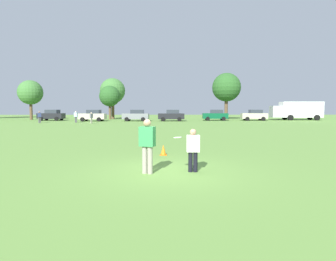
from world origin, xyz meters
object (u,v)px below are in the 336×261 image
object	(u,v)px
parked_car_mid_left	(93,115)
parked_car_far_right	(254,115)
player_thrower	(147,143)
frisbee	(178,137)
box_truck	(297,110)
bystander_far_jogger	(39,116)
parked_car_near_left	(52,115)
parked_car_center	(136,115)
bystander_sideline_watcher	(91,117)
bystander_field_marshal	(76,116)
player_defender	(193,148)
parked_car_near_right	(215,115)
parked_car_mid_right	(172,115)
traffic_cone	(163,150)

from	to	relation	value
parked_car_mid_left	parked_car_far_right	distance (m)	26.60
player_thrower	frisbee	bearing A→B (deg)	0.97
frisbee	box_truck	world-z (taller)	box_truck
parked_car_mid_left	bystander_far_jogger	size ratio (longest dim) A/B	2.62
player_thrower	parked_car_near_left	size ratio (longest dim) A/B	0.42
box_truck	parked_car_center	bearing A→B (deg)	-173.13
player_thrower	bystander_sideline_watcher	xyz separation A→B (m)	(-9.27, 30.34, -0.15)
frisbee	bystander_field_marshal	xyz separation A→B (m)	(-13.03, 32.52, -0.25)
player_defender	bystander_field_marshal	size ratio (longest dim) A/B	0.87
frisbee	parked_car_near_left	world-z (taller)	parked_car_near_left
player_defender	parked_car_near_right	size ratio (longest dim) A/B	0.34
parked_car_near_left	bystander_sideline_watcher	size ratio (longest dim) A/B	2.82
box_truck	bystander_field_marshal	bearing A→B (deg)	-167.41
parked_car_mid_left	parked_car_near_right	xyz separation A→B (m)	(20.04, 2.06, 0.00)
player_defender	bystander_sideline_watcher	world-z (taller)	bystander_sideline_watcher
player_thrower	bystander_field_marshal	distance (m)	34.69
frisbee	parked_car_center	size ratio (longest dim) A/B	0.06
parked_car_far_right	player_defender	bearing A→B (deg)	-110.42
bystander_far_jogger	bystander_field_marshal	bearing A→B (deg)	12.27
frisbee	parked_car_near_right	bearing A→B (deg)	77.89
player_defender	bystander_sideline_watcher	xyz separation A→B (m)	(-10.80, 30.11, 0.05)
parked_car_mid_right	bystander_field_marshal	size ratio (longest dim) A/B	2.58
frisbee	parked_car_center	bearing A→B (deg)	97.32
frisbee	parked_car_near_right	xyz separation A→B (m)	(8.37, 39.01, -0.27)
traffic_cone	bystander_field_marshal	distance (m)	31.47
parked_car_mid_left	bystander_far_jogger	xyz separation A→B (m)	(-6.14, -5.47, 0.00)
bystander_far_jogger	bystander_field_marshal	world-z (taller)	bystander_field_marshal
player_thrower	bystander_far_jogger	distance (m)	35.71
frisbee	box_truck	distance (m)	46.57
player_defender	frisbee	distance (m)	0.69
parked_car_mid_right	bystander_field_marshal	world-z (taller)	parked_car_mid_right
parked_car_center	box_truck	world-z (taller)	box_truck
parked_car_near_left	bystander_sideline_watcher	distance (m)	12.64
player_defender	parked_car_mid_right	distance (m)	36.97
frisbee	parked_car_near_left	size ratio (longest dim) A/B	0.06
player_thrower	bystander_far_jogger	xyz separation A→B (m)	(-16.82, 31.50, -0.08)
parked_car_near_left	parked_car_mid_left	size ratio (longest dim) A/B	1.00
player_thrower	box_truck	distance (m)	47.08
parked_car_center	box_truck	bearing A→B (deg)	6.87
bystander_far_jogger	parked_car_mid_right	bearing A→B (deg)	16.90
traffic_cone	parked_car_near_right	size ratio (longest dim) A/B	0.11
player_defender	bystander_sideline_watcher	bearing A→B (deg)	109.73
parked_car_near_right	bystander_far_jogger	bearing A→B (deg)	-163.95
box_truck	bystander_sideline_watcher	bearing A→B (deg)	-162.88
traffic_cone	bystander_sideline_watcher	distance (m)	28.40
traffic_cone	bystander_far_jogger	bearing A→B (deg)	121.97
player_defender	parked_car_mid_right	world-z (taller)	parked_car_mid_right
parked_car_mid_right	box_truck	distance (m)	22.21
parked_car_center	parked_car_mid_right	world-z (taller)	same
frisbee	traffic_cone	world-z (taller)	frisbee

